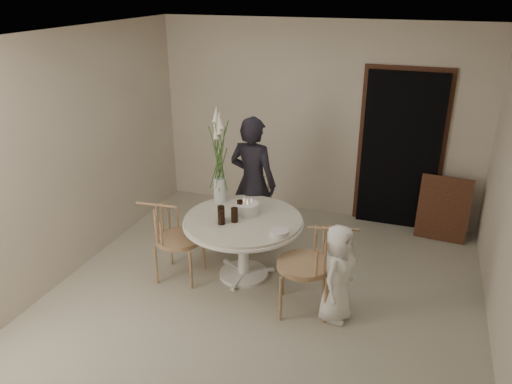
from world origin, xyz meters
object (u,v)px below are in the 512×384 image
(chair_left, at_px, (168,230))
(boy, at_px, (337,274))
(chair_right, at_px, (318,256))
(birthday_cake, at_px, (247,208))
(chair_far, at_px, (257,196))
(girl, at_px, (253,183))
(table, at_px, (243,228))
(flower_vase, at_px, (219,158))

(chair_left, xyz_separation_m, boy, (1.93, -0.16, -0.07))
(chair_right, height_order, boy, boy)
(boy, bearing_deg, birthday_cake, 75.15)
(chair_far, bearing_deg, girl, -84.46)
(chair_right, height_order, girl, girl)
(chair_right, relative_size, birthday_cake, 3.63)
(chair_far, relative_size, girl, 0.47)
(chair_left, relative_size, girl, 0.53)
(chair_left, bearing_deg, boy, -99.82)
(table, xyz_separation_m, chair_far, (-0.22, 1.10, -0.10))
(birthday_cake, height_order, flower_vase, flower_vase)
(table, height_order, chair_left, chair_left)
(table, bearing_deg, girl, 101.45)
(boy, height_order, flower_vase, flower_vase)
(table, distance_m, boy, 1.22)
(table, bearing_deg, flower_vase, 139.56)
(chair_right, height_order, chair_left, chair_right)
(chair_far, xyz_separation_m, birthday_cake, (0.22, -0.97, 0.28))
(chair_far, xyz_separation_m, chair_right, (1.15, -1.45, 0.11))
(girl, xyz_separation_m, boy, (1.29, -1.18, -0.33))
(chair_left, bearing_deg, chair_far, -27.83)
(boy, distance_m, birthday_cake, 1.30)
(girl, relative_size, birthday_cake, 6.36)
(chair_far, xyz_separation_m, flower_vase, (-0.20, -0.74, 0.75))
(table, distance_m, chair_right, 0.99)
(boy, bearing_deg, table, 80.63)
(table, xyz_separation_m, boy, (1.14, -0.43, -0.11))
(chair_far, height_order, chair_left, chair_left)
(table, bearing_deg, chair_left, -161.67)
(chair_right, bearing_deg, flower_vase, -131.85)
(chair_far, height_order, birthday_cake, birthday_cake)
(table, distance_m, chair_left, 0.84)
(chair_right, distance_m, chair_left, 1.72)
(boy, distance_m, flower_vase, 1.90)
(chair_right, distance_m, flower_vase, 1.65)
(flower_vase, bearing_deg, birthday_cake, -28.55)
(chair_far, xyz_separation_m, boy, (1.36, -1.52, -0.00))
(table, relative_size, flower_vase, 1.17)
(table, distance_m, birthday_cake, 0.22)
(table, bearing_deg, boy, -20.56)
(chair_far, bearing_deg, table, -84.43)
(chair_far, bearing_deg, birthday_cake, -83.02)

